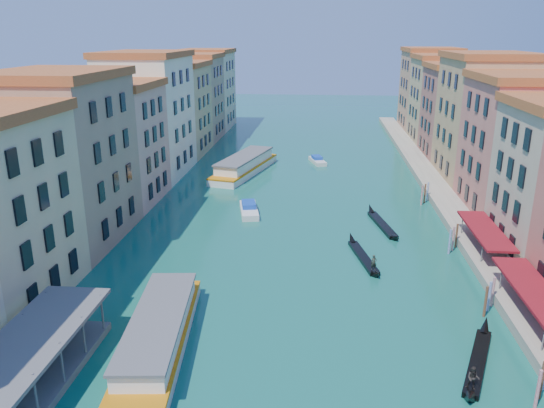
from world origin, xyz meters
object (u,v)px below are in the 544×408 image
at_px(vaporetto_far, 245,165).
at_px(gondola_right, 478,361).
at_px(vaporetto_stop, 32,369).
at_px(vaporetto_near, 159,332).
at_px(gondola_fore, 363,256).

height_order(vaporetto_far, gondola_right, vaporetto_far).
bearing_deg(vaporetto_far, gondola_right, -51.38).
bearing_deg(vaporetto_stop, vaporetto_near, 37.99).
bearing_deg(vaporetto_near, vaporetto_stop, -147.77).
xyz_separation_m(vaporetto_far, gondola_fore, (18.45, -36.55, -1.03)).
bearing_deg(gondola_right, vaporetto_stop, -149.23).
xyz_separation_m(vaporetto_stop, gondola_right, (31.91, 5.39, -0.98)).
height_order(vaporetto_far, gondola_fore, vaporetto_far).
bearing_deg(vaporetto_stop, vaporetto_far, 84.12).
relative_size(vaporetto_far, gondola_right, 1.89).
height_order(vaporetto_stop, vaporetto_near, vaporetto_stop).
distance_m(gondola_fore, gondola_right, 20.46).
height_order(vaporetto_near, gondola_right, vaporetto_near).
distance_m(vaporetto_stop, gondola_right, 32.38).
distance_m(vaporetto_far, gondola_right, 61.33).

